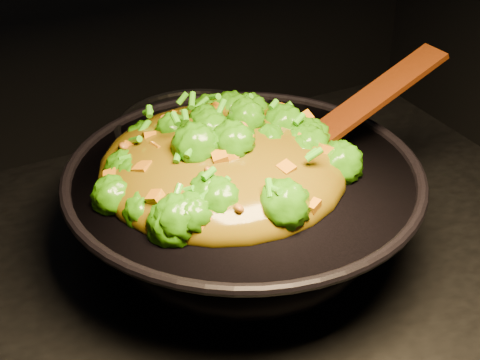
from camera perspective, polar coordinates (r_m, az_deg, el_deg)
wok at (r=0.97m, az=0.27°, el=-2.67°), size 0.45×0.45×0.13m
stir_fry at (r=0.91m, az=-1.39°, el=3.50°), size 0.35×0.35×0.11m
spatula at (r=0.99m, az=8.95°, el=5.36°), size 0.28×0.06×0.12m
back_pot at (r=1.08m, az=-3.24°, el=1.43°), size 0.24×0.24×0.13m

